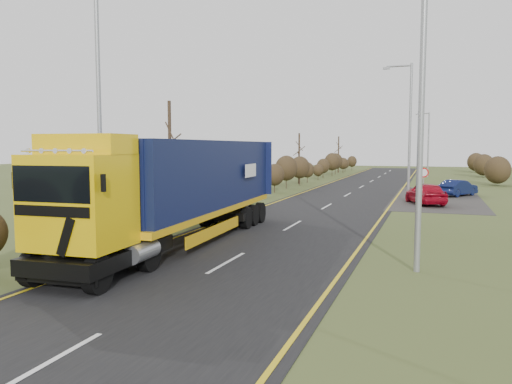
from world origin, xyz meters
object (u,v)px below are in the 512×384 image
object	(u,v)px
car_blue_sedan	(458,188)
speed_sign	(423,178)
streetlight_near	(417,94)
car_red_hatchback	(426,193)
lorry	(184,184)

from	to	relation	value
car_blue_sedan	speed_sign	size ratio (longest dim) A/B	1.58
car_blue_sedan	streetlight_near	bearing A→B (deg)	115.84
car_red_hatchback	streetlight_near	world-z (taller)	streetlight_near
streetlight_near	car_blue_sedan	bearing A→B (deg)	84.67
car_red_hatchback	streetlight_near	xyz separation A→B (m)	(-0.10, -18.38, 4.57)
lorry	streetlight_near	bearing A→B (deg)	-12.88
car_blue_sedan	streetlight_near	size ratio (longest dim) A/B	0.39
car_blue_sedan	streetlight_near	distance (m)	25.43
lorry	car_red_hatchback	size ratio (longest dim) A/B	3.51
car_blue_sedan	speed_sign	world-z (taller)	speed_sign
car_blue_sedan	streetlight_near	xyz separation A→B (m)	(-2.32, -24.89, 4.67)
streetlight_near	car_red_hatchback	bearing A→B (deg)	89.68
lorry	car_blue_sedan	size ratio (longest dim) A/B	3.97
lorry	speed_sign	xyz separation A→B (m)	(8.40, 17.66, -0.67)
car_blue_sedan	lorry	bearing A→B (deg)	96.39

